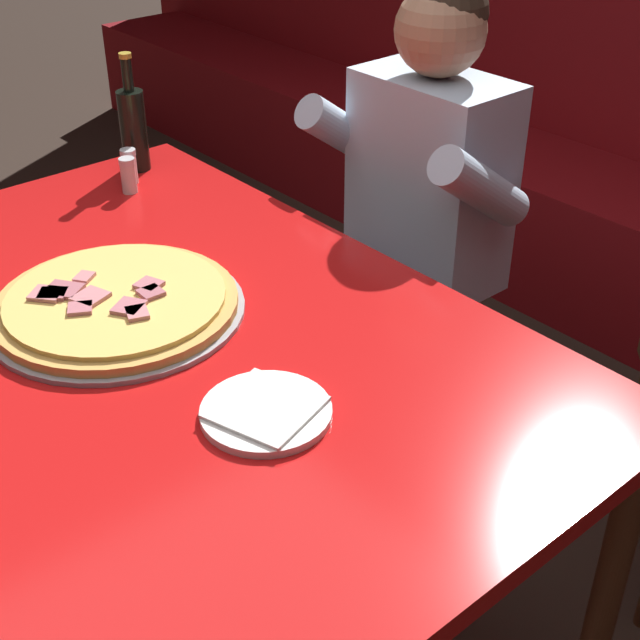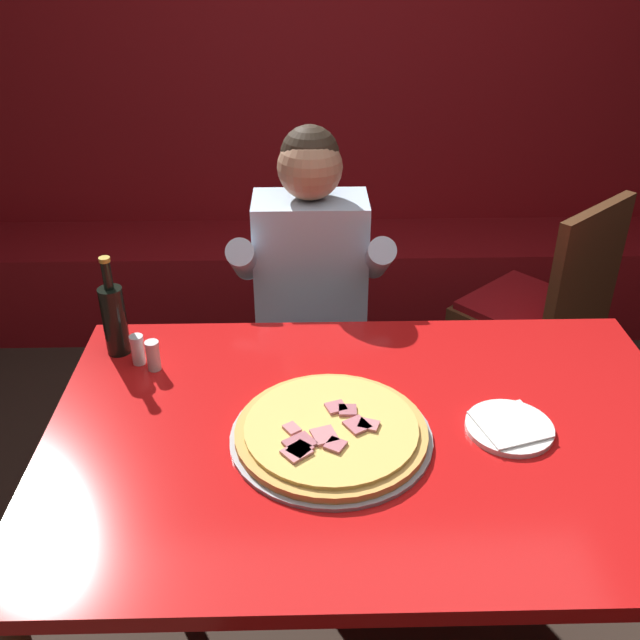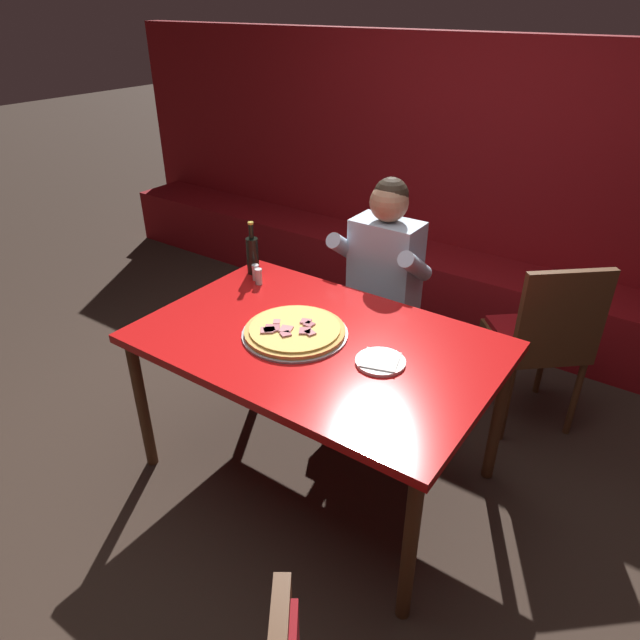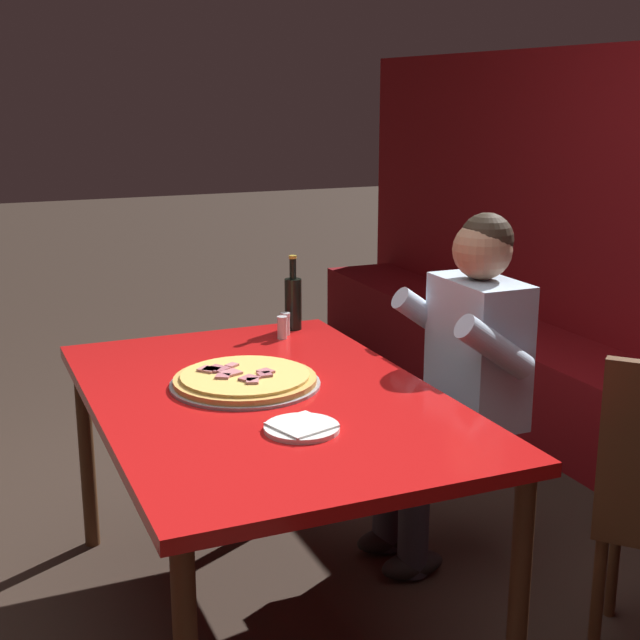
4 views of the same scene
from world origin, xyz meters
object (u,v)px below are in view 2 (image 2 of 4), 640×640
Objects in this scene: plate_white_paper at (509,427)px; shaker_oregano at (138,351)px; dining_chair_side_aisle at (549,302)px; beer_bottle at (114,318)px; shaker_black_pepper at (153,357)px; pizza at (331,432)px; main_dining_table at (372,452)px; diner_seated_blue_shirt at (311,301)px.

plate_white_paper is 0.99m from shaker_oregano.
shaker_oregano is at bearing -154.04° from dining_chair_side_aisle.
shaker_black_pepper is at bearing -38.07° from beer_bottle.
plate_white_paper is at bearing -113.45° from dining_chair_side_aisle.
pizza is 5.55× the size of shaker_black_pepper.
shaker_oregano is at bearing 147.10° from shaker_black_pepper.
main_dining_table is 0.79m from diner_seated_blue_shirt.
diner_seated_blue_shirt is at bearing 120.67° from plate_white_paper.
pizza is 5.55× the size of shaker_oregano.
shaker_oregano is 0.07× the size of diner_seated_blue_shirt.
shaker_black_pepper is (-0.47, 0.30, 0.02)m from pizza.
pizza is 0.71m from beer_bottle.
main_dining_table is at bearing -79.88° from diner_seated_blue_shirt.
plate_white_paper reaches higher than main_dining_table.
shaker_black_pepper reaches higher than pizza.
shaker_oregano is 1.54m from dining_chair_side_aisle.
shaker_black_pepper is (-0.57, 0.27, 0.11)m from main_dining_table.
main_dining_table is 7.48× the size of plate_white_paper.
beer_bottle is at bearing 159.81° from plate_white_paper.
main_dining_table is 1.23m from dining_chair_side_aisle.
diner_seated_blue_shirt reaches higher than shaker_black_pepper.
main_dining_table is 0.14m from pizza.
diner_seated_blue_shirt is (0.48, 0.47, -0.11)m from shaker_oregano.
dining_chair_side_aisle is at bearing 66.55° from plate_white_paper.
diner_seated_blue_shirt is at bearing 100.12° from main_dining_table.
dining_chair_side_aisle reaches higher than main_dining_table.
beer_bottle is 0.16m from shaker_black_pepper.
shaker_black_pepper is (-0.89, 0.28, 0.03)m from plate_white_paper.
main_dining_table is 18.26× the size of shaker_oregano.
main_dining_table is 0.64m from shaker_black_pepper.
diner_seated_blue_shirt reaches higher than plate_white_paper.
shaker_black_pepper is at bearing 162.55° from plate_white_paper.
main_dining_table is at bearing -25.61° from shaker_black_pepper.
diner_seated_blue_shirt reaches higher than pizza.
beer_bottle is 0.23× the size of diner_seated_blue_shirt.
diner_seated_blue_shirt is 1.28× the size of dining_chair_side_aisle.
main_dining_table is at bearing -127.77° from dining_chair_side_aisle.
beer_bottle is at bearing -142.84° from diner_seated_blue_shirt.
dining_chair_side_aisle is at bearing 12.26° from diner_seated_blue_shirt.
pizza is (-0.10, -0.03, 0.09)m from main_dining_table.
shaker_oregano reaches higher than pizza.
shaker_black_pepper is (0.11, -0.09, -0.07)m from beer_bottle.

